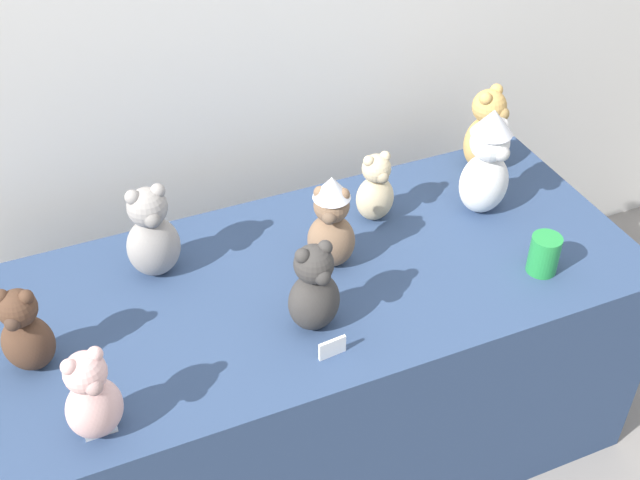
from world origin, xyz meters
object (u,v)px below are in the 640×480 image
at_px(teddy_bear_sand, 375,189).
at_px(teddy_bear_honey, 486,132).
at_px(teddy_bear_ash, 152,234).
at_px(teddy_bear_blush, 92,397).
at_px(teddy_bear_charcoal, 314,290).
at_px(teddy_bear_cocoa, 25,332).
at_px(party_cup_green, 544,254).
at_px(teddy_bear_snow, 487,163).
at_px(teddy_bear_mocha, 331,223).
at_px(display_table, 320,365).

bearing_deg(teddy_bear_sand, teddy_bear_honey, 10.79).
bearing_deg(teddy_bear_ash, teddy_bear_blush, -119.72).
relative_size(teddy_bear_honey, teddy_bear_charcoal, 1.08).
bearing_deg(teddy_bear_cocoa, teddy_bear_sand, 36.12).
relative_size(teddy_bear_charcoal, party_cup_green, 2.30).
height_order(teddy_bear_ash, party_cup_green, teddy_bear_ash).
bearing_deg(teddy_bear_snow, teddy_bear_sand, 152.82).
bearing_deg(teddy_bear_snow, teddy_bear_cocoa, 173.68).
bearing_deg(teddy_bear_charcoal, teddy_bear_blush, -174.65).
bearing_deg(teddy_bear_honey, teddy_bear_snow, -150.74).
relative_size(teddy_bear_sand, teddy_bear_mocha, 0.78).
xyz_separation_m(teddy_bear_snow, teddy_bear_charcoal, (-0.63, -0.25, -0.04)).
distance_m(teddy_bear_mocha, teddy_bear_charcoal, 0.24).
xyz_separation_m(teddy_bear_cocoa, teddy_bear_snow, (1.28, 0.11, 0.05)).
distance_m(display_table, party_cup_green, 0.71).
xyz_separation_m(teddy_bear_snow, teddy_bear_blush, (-1.18, -0.36, -0.05)).
xyz_separation_m(teddy_bear_cocoa, teddy_bear_blush, (0.10, -0.25, 0.00)).
bearing_deg(teddy_bear_honey, display_table, 174.10).
bearing_deg(teddy_bear_honey, teddy_bear_blush, 174.75).
xyz_separation_m(teddy_bear_cocoa, teddy_bear_charcoal, (0.65, -0.13, 0.01)).
xyz_separation_m(teddy_bear_sand, teddy_bear_ash, (-0.63, 0.01, 0.03)).
bearing_deg(teddy_bear_sand, teddy_bear_mocha, -148.37).
xyz_separation_m(display_table, teddy_bear_blush, (-0.63, -0.28, 0.46)).
height_order(display_table, teddy_bear_snow, teddy_bear_snow).
height_order(teddy_bear_honey, teddy_bear_charcoal, teddy_bear_honey).
height_order(teddy_bear_snow, teddy_bear_ash, teddy_bear_snow).
bearing_deg(teddy_bear_charcoal, display_table, 56.12).
bearing_deg(teddy_bear_blush, teddy_bear_snow, 3.47).
relative_size(teddy_bear_ash, teddy_bear_blush, 1.14).
bearing_deg(teddy_bear_mocha, teddy_bear_blush, -123.60).
bearing_deg(teddy_bear_ash, display_table, -26.96).
distance_m(teddy_bear_honey, teddy_bear_blush, 1.41).
bearing_deg(teddy_bear_cocoa, teddy_bear_mocha, 29.29).
height_order(teddy_bear_snow, teddy_bear_blush, teddy_bear_snow).
relative_size(teddy_bear_honey, teddy_bear_blush, 1.15).
relative_size(display_table, teddy_bear_sand, 7.95).
bearing_deg(teddy_bear_ash, teddy_bear_cocoa, -150.31).
xyz_separation_m(display_table, teddy_bear_ash, (-0.39, 0.18, 0.48)).
xyz_separation_m(teddy_bear_mocha, teddy_bear_charcoal, (-0.13, -0.20, -0.02)).
bearing_deg(teddy_bear_blush, teddy_bear_sand, 13.44).
relative_size(teddy_bear_mocha, teddy_bear_blush, 1.17).
bearing_deg(teddy_bear_charcoal, teddy_bear_cocoa, 161.90).
xyz_separation_m(teddy_bear_honey, teddy_bear_blush, (-1.30, -0.55, -0.02)).
xyz_separation_m(teddy_bear_sand, party_cup_green, (0.31, -0.38, -0.05)).
relative_size(teddy_bear_sand, party_cup_green, 1.97).
bearing_deg(teddy_bear_ash, party_cup_green, -24.64).
distance_m(teddy_bear_honey, teddy_bear_cocoa, 1.43).
xyz_separation_m(teddy_bear_honey, teddy_bear_sand, (-0.42, -0.10, -0.03)).
distance_m(teddy_bear_charcoal, party_cup_green, 0.64).
relative_size(teddy_bear_snow, teddy_bear_ash, 1.21).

